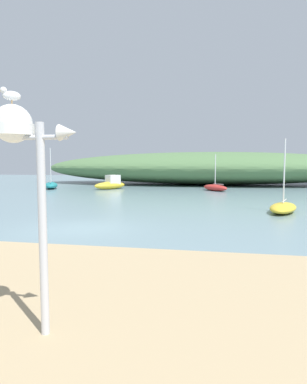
# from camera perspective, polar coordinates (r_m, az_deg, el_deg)

# --- Properties ---
(ground_plane) EXTENTS (120.00, 120.00, 0.00)m
(ground_plane) POSITION_cam_1_polar(r_m,az_deg,el_deg) (14.40, -12.11, -6.07)
(ground_plane) COLOR gray
(distant_hill) EXTENTS (44.18, 14.43, 4.21)m
(distant_hill) POSITION_cam_1_polar(r_m,az_deg,el_deg) (44.62, 9.14, 4.05)
(distant_hill) COLOR #517547
(distant_hill) RESTS_ON ground
(mast_structure) EXTENTS (1.27, 0.60, 3.35)m
(mast_structure) POSITION_cam_1_polar(r_m,az_deg,el_deg) (5.18, -21.76, 7.87)
(mast_structure) COLOR silver
(mast_structure) RESTS_ON beach_sand
(seagull_on_radar) EXTENTS (0.30, 0.24, 0.23)m
(seagull_on_radar) POSITION_cam_1_polar(r_m,az_deg,el_deg) (5.32, -23.24, 15.02)
(seagull_on_radar) COLOR orange
(seagull_on_radar) RESTS_ON mast_structure
(sailboat_inner_mooring) EXTENTS (2.98, 3.28, 3.61)m
(sailboat_inner_mooring) POSITION_cam_1_polar(r_m,az_deg,el_deg) (33.67, 10.46, 0.76)
(sailboat_inner_mooring) COLOR #B72D28
(sailboat_inner_mooring) RESTS_ON ground
(motorboat_east_reach) EXTENTS (3.25, 3.84, 1.49)m
(motorboat_east_reach) POSITION_cam_1_polar(r_m,az_deg,el_deg) (35.74, -7.31, 1.38)
(motorboat_east_reach) COLOR gold
(motorboat_east_reach) RESTS_ON ground
(sailboat_mid_channel) EXTENTS (2.32, 3.73, 4.07)m
(sailboat_mid_channel) POSITION_cam_1_polar(r_m,az_deg,el_deg) (19.86, 21.24, -2.47)
(sailboat_mid_channel) COLOR gold
(sailboat_mid_channel) RESTS_ON ground
(sailboat_near_shore) EXTENTS (2.92, 4.16, 4.37)m
(sailboat_near_shore) POSITION_cam_1_polar(r_m,az_deg,el_deg) (37.76, -17.08, 1.11)
(sailboat_near_shore) COLOR teal
(sailboat_near_shore) RESTS_ON ground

